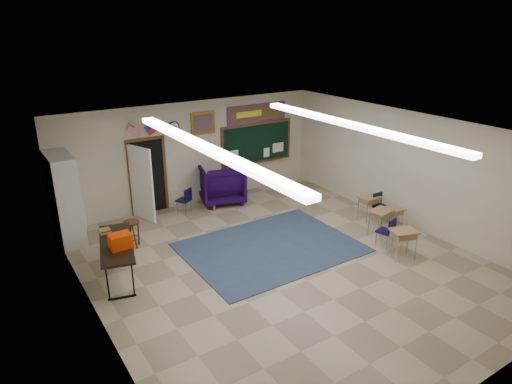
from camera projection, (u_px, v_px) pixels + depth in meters
floor at (284, 264)px, 10.20m from camera, size 9.00×9.00×0.00m
back_wall at (193, 153)px, 13.20m from camera, size 8.00×0.04×3.00m
front_wall at (484, 306)px, 6.14m from camera, size 8.00×0.04×3.00m
left_wall at (93, 251)px, 7.63m from camera, size 0.04×9.00×3.00m
right_wall at (410, 170)px, 11.71m from camera, size 0.04×9.00×3.00m
ceiling at (287, 133)px, 9.14m from camera, size 8.00×9.00×0.04m
area_rug at (271, 247)px, 10.93m from camera, size 4.00×3.00×0.02m
fluorescent_strips at (287, 136)px, 9.16m from camera, size 3.86×6.00×0.10m
doorway at (146, 178)px, 12.47m from camera, size 1.10×0.89×2.16m
chalkboard at (257, 144)px, 14.30m from camera, size 2.55×0.14×1.30m
bulletin_board at (257, 113)px, 13.96m from camera, size 2.10×0.05×0.55m
framed_art_print at (203, 123)px, 13.05m from camera, size 0.75×0.05×0.65m
wall_clock at (174, 127)px, 12.59m from camera, size 0.32×0.05×0.32m
wall_flags at (144, 126)px, 12.09m from camera, size 1.16×0.06×0.70m
storage_cabinet at (65, 199)px, 10.94m from camera, size 0.59×1.25×2.20m
wingback_armchair at (221, 183)px, 13.52m from camera, size 1.54×1.57×1.16m
student_chair_reading at (184, 201)px, 12.77m from camera, size 0.51×0.51×0.74m
student_chair_desk_a at (385, 232)px, 10.88m from camera, size 0.46×0.46×0.75m
student_chair_desk_b at (381, 208)px, 12.26m from camera, size 0.40×0.40×0.77m
student_desk_front_left at (380, 221)px, 11.45m from camera, size 0.64×0.52×0.68m
student_desk_front_right at (369, 207)px, 12.34m from camera, size 0.57×0.43×0.68m
student_desk_back_left at (403, 242)px, 10.34m from camera, size 0.69×0.60×0.69m
student_desk_back_right at (392, 219)px, 11.67m from camera, size 0.57×0.45×0.63m
folding_table at (118, 259)px, 9.54m from camera, size 1.11×2.04×1.10m
wooden_stool at (133, 234)px, 10.87m from camera, size 0.37×0.37×0.66m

